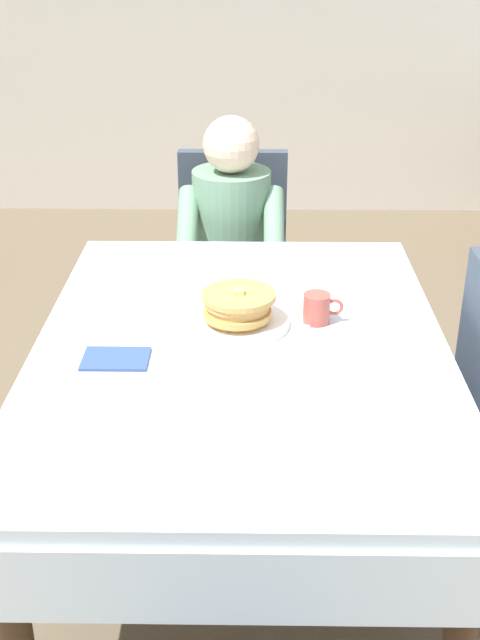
{
  "coord_description": "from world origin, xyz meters",
  "views": [
    {
      "loc": [
        0.02,
        -1.89,
        1.74
      ],
      "look_at": [
        -0.0,
        0.03,
        0.79
      ],
      "focal_mm": 44.83,
      "sensor_mm": 36.0,
      "label": 1
    }
  ],
  "objects_px": {
    "spoon_near_edge": "(226,383)",
    "breakfast_stack": "(238,306)",
    "syrup_pitcher": "(165,286)",
    "cup_coffee": "(317,308)",
    "diner_person": "(231,235)",
    "knife_right_of_plate": "(308,328)",
    "fork_left_of_plate": "(170,327)",
    "dining_table_main": "(241,371)",
    "plate_breakfast": "(239,323)",
    "chair_diner": "(233,253)"
  },
  "relations": [
    {
      "from": "spoon_near_edge",
      "to": "breakfast_stack",
      "type": "bearing_deg",
      "value": 73.75
    },
    {
      "from": "diner_person",
      "to": "knife_right_of_plate",
      "type": "bearing_deg",
      "value": 103.98
    },
    {
      "from": "syrup_pitcher",
      "to": "cup_coffee",
      "type": "bearing_deg",
      "value": -19.98
    },
    {
      "from": "cup_coffee",
      "to": "syrup_pitcher",
      "type": "relative_size",
      "value": 1.41
    },
    {
      "from": "syrup_pitcher",
      "to": "spoon_near_edge",
      "type": "xyz_separation_m",
      "value": [
        0.2,
        -0.5,
        -0.04
      ]
    },
    {
      "from": "breakfast_stack",
      "to": "spoon_near_edge",
      "type": "distance_m",
      "value": 0.32
    },
    {
      "from": "knife_right_of_plate",
      "to": "fork_left_of_plate",
      "type": "bearing_deg",
      "value": 95.32
    },
    {
      "from": "breakfast_stack",
      "to": "plate_breakfast",
      "type": "bearing_deg",
      "value": 9.69
    },
    {
      "from": "chair_diner",
      "to": "spoon_near_edge",
      "type": "bearing_deg",
      "value": 90.63
    },
    {
      "from": "chair_diner",
      "to": "plate_breakfast",
      "type": "xyz_separation_m",
      "value": [
        0.04,
        -1.07,
        0.22
      ]
    },
    {
      "from": "syrup_pitcher",
      "to": "knife_right_of_plate",
      "type": "bearing_deg",
      "value": -26.24
    },
    {
      "from": "plate_breakfast",
      "to": "cup_coffee",
      "type": "height_order",
      "value": "cup_coffee"
    },
    {
      "from": "diner_person",
      "to": "knife_right_of_plate",
      "type": "distance_m",
      "value": 0.97
    },
    {
      "from": "plate_breakfast",
      "to": "syrup_pitcher",
      "type": "bearing_deg",
      "value": 140.55
    },
    {
      "from": "cup_coffee",
      "to": "spoon_near_edge",
      "type": "bearing_deg",
      "value": -125.72
    },
    {
      "from": "diner_person",
      "to": "breakfast_stack",
      "type": "height_order",
      "value": "diner_person"
    },
    {
      "from": "cup_coffee",
      "to": "knife_right_of_plate",
      "type": "bearing_deg",
      "value": -122.63
    },
    {
      "from": "cup_coffee",
      "to": "syrup_pitcher",
      "type": "bearing_deg",
      "value": 160.02
    },
    {
      "from": "plate_breakfast",
      "to": "syrup_pitcher",
      "type": "height_order",
      "value": "syrup_pitcher"
    },
    {
      "from": "fork_left_of_plate",
      "to": "cup_coffee",
      "type": "bearing_deg",
      "value": -86.34
    },
    {
      "from": "breakfast_stack",
      "to": "syrup_pitcher",
      "type": "bearing_deg",
      "value": 140.0
    },
    {
      "from": "dining_table_main",
      "to": "plate_breakfast",
      "type": "distance_m",
      "value": 0.14
    },
    {
      "from": "dining_table_main",
      "to": "plate_breakfast",
      "type": "xyz_separation_m",
      "value": [
        -0.01,
        0.1,
        0.1
      ]
    },
    {
      "from": "knife_right_of_plate",
      "to": "syrup_pitcher",
      "type": "bearing_deg",
      "value": 69.08
    },
    {
      "from": "breakfast_stack",
      "to": "syrup_pitcher",
      "type": "relative_size",
      "value": 2.59
    },
    {
      "from": "fork_left_of_plate",
      "to": "chair_diner",
      "type": "bearing_deg",
      "value": -10.06
    },
    {
      "from": "dining_table_main",
      "to": "fork_left_of_plate",
      "type": "xyz_separation_m",
      "value": [
        -0.2,
        0.08,
        0.09
      ]
    },
    {
      "from": "dining_table_main",
      "to": "plate_breakfast",
      "type": "bearing_deg",
      "value": 94.09
    },
    {
      "from": "diner_person",
      "to": "cup_coffee",
      "type": "distance_m",
      "value": 0.94
    },
    {
      "from": "syrup_pitcher",
      "to": "fork_left_of_plate",
      "type": "height_order",
      "value": "syrup_pitcher"
    },
    {
      "from": "diner_person",
      "to": "spoon_near_edge",
      "type": "distance_m",
      "value": 1.24
    },
    {
      "from": "diner_person",
      "to": "breakfast_stack",
      "type": "distance_m",
      "value": 0.93
    },
    {
      "from": "syrup_pitcher",
      "to": "chair_diner",
      "type": "bearing_deg",
      "value": 78.55
    },
    {
      "from": "dining_table_main",
      "to": "knife_right_of_plate",
      "type": "height_order",
      "value": "knife_right_of_plate"
    },
    {
      "from": "breakfast_stack",
      "to": "syrup_pitcher",
      "type": "height_order",
      "value": "breakfast_stack"
    },
    {
      "from": "dining_table_main",
      "to": "breakfast_stack",
      "type": "xyz_separation_m",
      "value": [
        -0.01,
        0.1,
        0.15
      ]
    },
    {
      "from": "diner_person",
      "to": "spoon_near_edge",
      "type": "relative_size",
      "value": 7.47
    },
    {
      "from": "diner_person",
      "to": "dining_table_main",
      "type": "bearing_deg",
      "value": 92.84
    },
    {
      "from": "diner_person",
      "to": "plate_breakfast",
      "type": "distance_m",
      "value": 0.92
    },
    {
      "from": "chair_diner",
      "to": "breakfast_stack",
      "type": "bearing_deg",
      "value": 92.12
    },
    {
      "from": "chair_diner",
      "to": "plate_breakfast",
      "type": "distance_m",
      "value": 1.1
    },
    {
      "from": "fork_left_of_plate",
      "to": "spoon_near_edge",
      "type": "distance_m",
      "value": 0.34
    },
    {
      "from": "breakfast_stack",
      "to": "knife_right_of_plate",
      "type": "xyz_separation_m",
      "value": [
        0.19,
        -0.02,
        -0.06
      ]
    },
    {
      "from": "cup_coffee",
      "to": "fork_left_of_plate",
      "type": "xyz_separation_m",
      "value": [
        -0.41,
        -0.04,
        -0.04
      ]
    },
    {
      "from": "diner_person",
      "to": "chair_diner",
      "type": "bearing_deg",
      "value": -90.0
    },
    {
      "from": "syrup_pitcher",
      "to": "diner_person",
      "type": "bearing_deg",
      "value": 76.2
    },
    {
      "from": "cup_coffee",
      "to": "fork_left_of_plate",
      "type": "distance_m",
      "value": 0.41
    },
    {
      "from": "knife_right_of_plate",
      "to": "chair_diner",
      "type": "bearing_deg",
      "value": 17.37
    },
    {
      "from": "plate_breakfast",
      "to": "syrup_pitcher",
      "type": "relative_size",
      "value": 3.5
    },
    {
      "from": "syrup_pitcher",
      "to": "knife_right_of_plate",
      "type": "distance_m",
      "value": 0.46
    }
  ]
}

